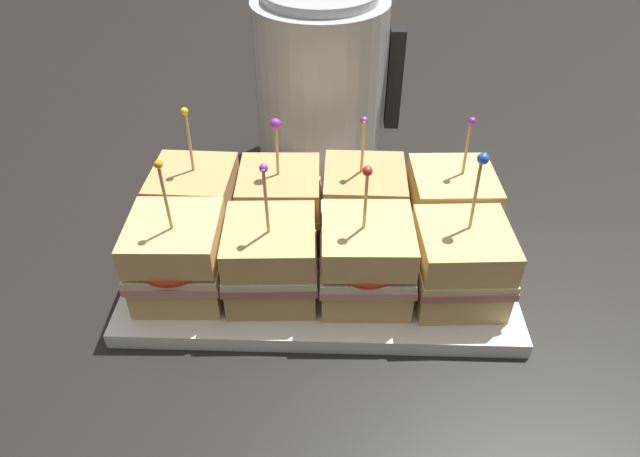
% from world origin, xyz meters
% --- Properties ---
extents(ground_plane, '(6.00, 6.00, 0.00)m').
position_xyz_m(ground_plane, '(0.00, 0.00, 0.00)').
color(ground_plane, black).
extents(serving_platter, '(0.43, 0.24, 0.02)m').
position_xyz_m(serving_platter, '(0.00, 0.00, 0.01)').
color(serving_platter, white).
rests_on(serving_platter, ground_plane).
extents(sandwich_front_far_left, '(0.10, 0.10, 0.17)m').
position_xyz_m(sandwich_front_far_left, '(-0.15, -0.05, 0.06)').
color(sandwich_front_far_left, tan).
rests_on(sandwich_front_far_left, serving_platter).
extents(sandwich_front_center_left, '(0.10, 0.10, 0.17)m').
position_xyz_m(sandwich_front_center_left, '(-0.05, -0.05, 0.06)').
color(sandwich_front_center_left, tan).
rests_on(sandwich_front_center_left, serving_platter).
extents(sandwich_front_center_right, '(0.10, 0.10, 0.16)m').
position_xyz_m(sandwich_front_center_right, '(0.05, -0.05, 0.06)').
color(sandwich_front_center_right, tan).
rests_on(sandwich_front_center_right, serving_platter).
extents(sandwich_front_far_right, '(0.10, 0.10, 0.17)m').
position_xyz_m(sandwich_front_far_right, '(0.15, -0.05, 0.06)').
color(sandwich_front_far_right, tan).
rests_on(sandwich_front_far_right, serving_platter).
extents(sandwich_back_far_left, '(0.10, 0.10, 0.16)m').
position_xyz_m(sandwich_back_far_left, '(-0.15, 0.05, 0.06)').
color(sandwich_back_far_left, tan).
rests_on(sandwich_back_far_left, serving_platter).
extents(sandwich_back_center_left, '(0.10, 0.10, 0.15)m').
position_xyz_m(sandwich_back_center_left, '(-0.05, 0.05, 0.06)').
color(sandwich_back_center_left, tan).
rests_on(sandwich_back_center_left, serving_platter).
extents(sandwich_back_center_right, '(0.10, 0.10, 0.16)m').
position_xyz_m(sandwich_back_center_right, '(0.05, 0.05, 0.06)').
color(sandwich_back_center_right, tan).
rests_on(sandwich_back_center_right, serving_platter).
extents(sandwich_back_far_right, '(0.10, 0.10, 0.16)m').
position_xyz_m(sandwich_back_far_right, '(0.15, 0.05, 0.06)').
color(sandwich_back_far_right, tan).
rests_on(sandwich_back_far_right, serving_platter).
extents(kettle_steel, '(0.20, 0.18, 0.26)m').
position_xyz_m(kettle_steel, '(-0.01, 0.25, 0.12)').
color(kettle_steel, '#B7BABF').
rests_on(kettle_steel, ground_plane).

